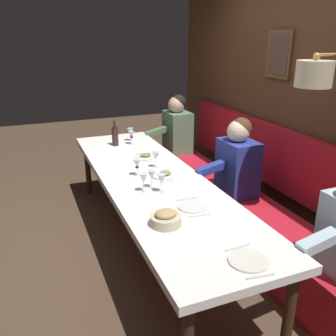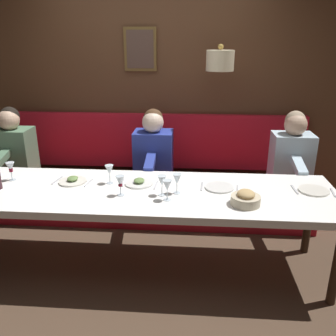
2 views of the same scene
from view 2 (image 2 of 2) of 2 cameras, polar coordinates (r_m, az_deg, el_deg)
name	(u,v)px [view 2 (image 2 of 2)]	position (r m, az deg, el deg)	size (l,w,h in m)	color
ground_plane	(139,266)	(3.28, -4.71, -15.45)	(12.00, 12.00, 0.00)	#4C3828
dining_table	(137,196)	(2.94, -5.09, -4.53)	(0.90, 3.27, 0.74)	white
banquette_bench	(151,200)	(3.93, -2.83, -5.24)	(0.52, 3.47, 0.45)	red
back_wall_panel	(155,89)	(4.16, -2.03, 12.53)	(0.59, 4.67, 2.90)	#51331E
diner_nearest	(292,153)	(3.82, 19.30, 2.33)	(0.60, 0.40, 0.79)	silver
diner_near	(153,150)	(3.71, -2.37, 2.96)	(0.60, 0.40, 0.79)	#283893
diner_middle	(13,147)	(4.16, -23.61, 3.17)	(0.60, 0.40, 0.79)	#567A5B
place_setting_0	(314,191)	(3.11, 22.39, -3.37)	(0.24, 0.32, 0.01)	silver
place_setting_1	(139,183)	(3.02, -4.66, -2.35)	(0.24, 0.32, 0.05)	silver
place_setting_2	(219,187)	(2.96, 8.28, -3.11)	(0.24, 0.32, 0.01)	silver
place_setting_3	(73,181)	(3.16, -15.07, -1.96)	(0.24, 0.33, 0.05)	silver
wine_glass_0	(11,168)	(3.35, -24.00, 0.05)	(0.07, 0.07, 0.16)	silver
wine_glass_1	(167,186)	(2.68, -0.14, -2.90)	(0.07, 0.07, 0.16)	silver
wine_glass_2	(120,182)	(2.79, -7.71, -2.20)	(0.07, 0.07, 0.16)	silver
wine_glass_3	(162,181)	(2.77, -0.98, -2.17)	(0.07, 0.07, 0.16)	silver
wine_glass_5	(177,180)	(2.80, 1.46, -1.88)	(0.07, 0.07, 0.16)	silver
wine_glass_6	(109,170)	(3.04, -9.41, -0.39)	(0.07, 0.07, 0.16)	silver
bread_bowl	(246,199)	(2.70, 12.37, -4.83)	(0.22, 0.22, 0.12)	beige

